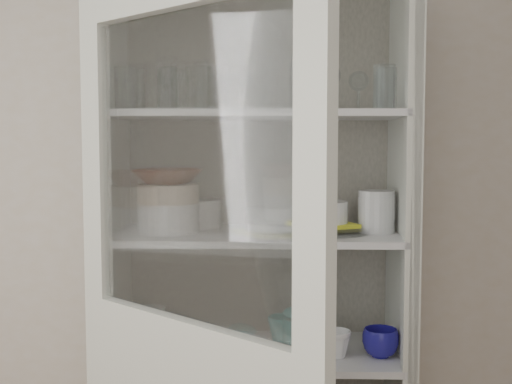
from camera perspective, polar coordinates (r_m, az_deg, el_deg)
The scene contains 30 objects.
wall_back at distance 2.40m, azimuth -4.61°, elevation -1.82°, with size 3.60×0.02×2.60m, color #BBAD9A.
pantry_cabinet at distance 2.29m, azimuth 0.05°, elevation -11.28°, with size 1.00×0.45×2.10m.
tumbler_0 at distance 2.09m, azimuth -11.55°, elevation 8.95°, with size 0.07×0.07×0.13m, color silver.
tumbler_1 at distance 2.03m, azimuth -3.41°, elevation 9.16°, with size 0.07×0.07×0.13m, color silver.
tumbler_2 at distance 2.06m, azimuth -7.80°, elevation 9.06°, with size 0.07×0.07×0.13m, color silver.
tumbler_3 at distance 2.05m, azimuth -4.58°, elevation 9.34°, with size 0.08×0.08×0.15m, color silver.
tumbler_4 at distance 2.03m, azimuth 4.12°, elevation 9.40°, with size 0.08×0.08×0.15m, color silver.
tumbler_5 at distance 2.04m, azimuth 11.34°, elevation 9.11°, with size 0.07×0.07×0.14m, color silver.
tumbler_6 at distance 2.06m, azimuth 11.51°, elevation 8.95°, with size 0.07×0.07×0.13m, color silver.
tumbler_7 at distance 2.22m, azimuth -10.72°, elevation 8.79°, with size 0.07×0.07×0.14m, color silver.
tumbler_8 at distance 2.19m, azimuth -6.61°, elevation 8.87°, with size 0.07×0.07×0.14m, color silver.
tumbler_9 at distance 2.13m, azimuth -5.16°, elevation 9.11°, with size 0.07×0.07×0.15m, color silver.
goblet_0 at distance 2.29m, azimuth -7.73°, elevation 9.19°, with size 0.08×0.08×0.18m, color silver, non-canonical shape.
goblet_1 at distance 2.27m, azimuth -1.48°, elevation 9.21°, with size 0.08×0.08×0.18m, color silver, non-canonical shape.
goblet_2 at distance 2.28m, azimuth 6.47°, elevation 9.33°, with size 0.08×0.08×0.19m, color silver, non-canonical shape.
goblet_3 at distance 2.25m, azimuth 9.09°, elevation 8.92°, with size 0.07×0.07×0.16m, color silver, non-canonical shape.
plate_stack_front at distance 2.16m, azimuth -7.77°, elevation -2.27°, with size 0.21×0.21×0.10m, color white.
plate_stack_back at distance 2.29m, azimuth -5.62°, elevation -1.86°, with size 0.21×0.21×0.10m, color white.
cream_bowl at distance 2.15m, azimuth -7.80°, elevation -0.14°, with size 0.20×0.20×0.06m, color beige.
terracotta_bowl at distance 2.15m, azimuth -7.81°, elevation 1.38°, with size 0.21×0.21×0.05m, color #5D2E1E.
glass_platter at distance 2.16m, azimuth 5.95°, elevation -3.31°, with size 0.32×0.32×0.02m, color silver.
yellow_trivet at distance 2.16m, azimuth 5.95°, elevation -2.89°, with size 0.19×0.19×0.01m, color yellow.
white_ramekin at distance 2.16m, azimuth 5.96°, elevation -1.77°, with size 0.17×0.17×0.07m, color white.
grey_bowl_stack at distance 2.17m, azimuth 10.65°, elevation -1.72°, with size 0.12×0.12×0.14m, color silver.
mug_blue at distance 2.19m, azimuth 11.01°, elevation -13.01°, with size 0.12×0.12×0.09m, color navy.
mug_teal at distance 2.30m, azimuth 2.32°, elevation -12.10°, with size 0.10×0.10×0.09m, color teal.
mug_white at distance 2.17m, azimuth 7.18°, elevation -13.23°, with size 0.09×0.09×0.09m, color white.
teal_jar at distance 2.25m, azimuth 3.70°, elevation -12.10°, with size 0.10×0.10×0.12m.
measuring_cups at distance 2.17m, azimuth -3.78°, elevation -13.79°, with size 0.11×0.11×0.04m, color #B1B1B1.
white_canister at distance 2.28m, azimuth -9.41°, elevation -11.74°, with size 0.11×0.11×0.13m, color white.
Camera 1 is at (0.27, -0.87, 1.56)m, focal length 45.00 mm.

